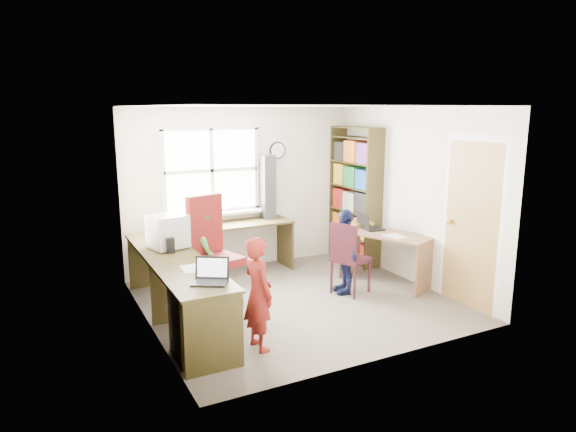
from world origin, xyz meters
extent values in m
cube|color=#4E453D|center=(0.00, 0.00, -0.01)|extent=(3.60, 3.40, 0.02)
cube|color=white|center=(0.00, 0.00, 2.41)|extent=(3.60, 3.40, 0.02)
cube|color=silver|center=(0.00, 1.71, 1.20)|extent=(3.60, 0.02, 2.40)
cube|color=silver|center=(0.00, -1.71, 1.20)|extent=(3.60, 0.02, 2.40)
cube|color=silver|center=(-1.81, 0.00, 1.20)|extent=(0.02, 3.40, 2.40)
cube|color=silver|center=(1.81, 0.00, 1.20)|extent=(0.02, 3.40, 2.40)
cube|color=white|center=(-0.50, 1.69, 1.50)|extent=(1.40, 0.01, 1.20)
cube|color=white|center=(-0.50, 1.68, 1.50)|extent=(1.48, 0.04, 1.28)
cube|color=#A68048|center=(1.79, -1.05, 1.00)|extent=(0.02, 0.82, 2.00)
sphere|color=gold|center=(1.75, -0.72, 1.00)|extent=(0.07, 0.07, 0.07)
cylinder|color=black|center=(0.55, 1.68, 1.75)|extent=(0.26, 0.03, 0.26)
cylinder|color=white|center=(0.55, 1.66, 1.75)|extent=(0.22, 0.01, 0.22)
cube|color=#3D3418|center=(-1.50, 0.10, 0.73)|extent=(0.60, 2.70, 0.03)
cube|color=#3D3418|center=(-0.25, 1.42, 0.73)|extent=(1.65, 0.56, 0.03)
cube|color=#3D3418|center=(-1.50, 0.10, 0.36)|extent=(0.56, 0.03, 0.72)
cube|color=#3D3418|center=(-1.50, -1.22, 0.36)|extent=(0.56, 0.03, 0.72)
cube|color=#3D3418|center=(-1.50, 1.42, 0.36)|extent=(0.56, 0.03, 0.72)
cube|color=#3D3418|center=(0.55, 1.42, 0.36)|extent=(0.03, 0.52, 0.72)
cube|color=#3D3418|center=(-1.50, -0.85, 0.36)|extent=(0.54, 0.45, 0.72)
cube|color=brown|center=(1.42, 0.07, 0.70)|extent=(0.99, 1.35, 0.03)
cube|color=brown|center=(1.64, -0.48, 0.34)|extent=(0.50, 0.23, 0.68)
cube|color=brown|center=(1.19, 0.62, 0.34)|extent=(0.50, 0.23, 0.68)
cube|color=#3D3418|center=(1.65, 0.68, 1.05)|extent=(0.30, 0.02, 2.10)
cube|color=#3D3418|center=(1.65, 1.68, 1.05)|extent=(0.30, 0.02, 2.10)
cube|color=#3D3418|center=(1.65, 1.18, 2.09)|extent=(0.30, 1.00, 0.02)
cube|color=#3D3418|center=(1.65, 1.18, 0.06)|extent=(0.30, 1.00, 0.02)
cube|color=#3D3418|center=(1.65, 1.18, 0.42)|extent=(0.30, 1.00, 0.02)
cube|color=#3D3418|center=(1.65, 1.18, 0.80)|extent=(0.30, 1.00, 0.02)
cube|color=#3D3418|center=(1.65, 1.18, 1.18)|extent=(0.30, 1.00, 0.02)
cube|color=#3D3418|center=(1.65, 1.18, 1.56)|extent=(0.30, 1.00, 0.02)
cube|color=#3D3418|center=(1.65, 1.18, 1.94)|extent=(0.30, 1.00, 0.02)
cube|color=#A61B17|center=(1.65, 0.88, 0.21)|extent=(0.25, 0.28, 0.27)
cube|color=#17478E|center=(1.65, 1.20, 0.21)|extent=(0.25, 0.30, 0.29)
cube|color=#1C762E|center=(1.65, 1.50, 0.22)|extent=(0.25, 0.26, 0.30)
cube|color=gold|center=(1.65, 0.88, 0.58)|extent=(0.25, 0.28, 0.30)
cube|color=#6A2F76|center=(1.65, 1.20, 0.59)|extent=(0.25, 0.30, 0.32)
cube|color=orange|center=(1.65, 1.50, 0.57)|extent=(0.25, 0.26, 0.29)
cube|color=black|center=(1.65, 0.88, 0.97)|extent=(0.25, 0.28, 0.32)
cube|color=beige|center=(1.65, 1.20, 0.95)|extent=(0.25, 0.30, 0.29)
cube|color=#A61B17|center=(1.65, 1.50, 0.96)|extent=(0.25, 0.26, 0.30)
cube|color=#17478E|center=(1.65, 0.88, 1.33)|extent=(0.25, 0.28, 0.29)
cube|color=#1C762E|center=(1.65, 1.20, 1.34)|extent=(0.25, 0.30, 0.30)
cube|color=gold|center=(1.65, 1.50, 1.35)|extent=(0.25, 0.26, 0.32)
cube|color=#6A2F76|center=(1.65, 0.88, 1.72)|extent=(0.25, 0.28, 0.30)
cube|color=orange|center=(1.65, 1.20, 1.73)|extent=(0.25, 0.30, 0.32)
cube|color=black|center=(1.65, 1.50, 1.71)|extent=(0.25, 0.26, 0.29)
cylinder|color=black|center=(-0.90, 0.38, 0.03)|extent=(0.77, 0.77, 0.06)
cylinder|color=black|center=(-0.90, 0.38, 0.29)|extent=(0.08, 0.08, 0.46)
cube|color=maroon|center=(-0.90, 0.38, 0.55)|extent=(0.64, 0.64, 0.10)
cube|color=maroon|center=(-0.97, 0.61, 0.97)|extent=(0.49, 0.23, 0.73)
cylinder|color=#37121B|center=(0.68, -0.26, 0.22)|extent=(0.05, 0.05, 0.44)
cylinder|color=#37121B|center=(1.01, -0.12, 0.22)|extent=(0.05, 0.05, 0.44)
cylinder|color=#37121B|center=(0.54, 0.06, 0.22)|extent=(0.05, 0.05, 0.44)
cylinder|color=#37121B|center=(0.86, 0.20, 0.22)|extent=(0.05, 0.05, 0.44)
cube|color=#37121B|center=(0.77, -0.03, 0.45)|extent=(0.55, 0.55, 0.04)
cube|color=#37121B|center=(0.60, -0.11, 0.71)|extent=(0.18, 0.37, 0.49)
cube|color=#B3B2B7|center=(-1.46, 0.52, 0.76)|extent=(0.35, 0.30, 0.02)
cube|color=#B3B2B7|center=(-1.46, 0.52, 0.96)|extent=(0.48, 0.45, 0.38)
cube|color=#3F72F2|center=(-1.26, 0.57, 0.96)|extent=(0.08, 0.31, 0.28)
cube|color=black|center=(-1.42, -0.90, 0.76)|extent=(0.40, 0.37, 0.02)
cube|color=black|center=(-1.36, -0.80, 0.87)|extent=(0.31, 0.22, 0.22)
cube|color=white|center=(-1.36, -0.81, 0.87)|extent=(0.27, 0.18, 0.18)
cube|color=black|center=(1.39, 0.38, 0.72)|extent=(0.30, 0.39, 0.02)
cube|color=black|center=(1.25, 0.40, 0.84)|extent=(0.11, 0.36, 0.24)
cube|color=#3F72F2|center=(1.26, 0.40, 0.84)|extent=(0.08, 0.32, 0.19)
cube|color=black|center=(-1.48, 0.31, 0.84)|extent=(0.10, 0.10, 0.18)
cube|color=black|center=(-1.51, 0.83, 0.85)|extent=(0.11, 0.11, 0.19)
cube|color=black|center=(0.32, 1.52, 1.22)|extent=(0.19, 0.17, 0.95)
cube|color=red|center=(1.37, 0.61, 0.74)|extent=(0.32, 0.32, 0.06)
cube|color=beige|center=(-1.44, -0.40, 0.75)|extent=(0.23, 0.32, 0.00)
cube|color=beige|center=(1.41, -0.12, 0.71)|extent=(0.22, 0.31, 0.00)
imported|color=#2F712D|center=(-0.58, 1.47, 0.89)|extent=(0.17, 0.14, 0.29)
imported|color=maroon|center=(-0.94, -0.94, 0.58)|extent=(0.31, 0.44, 1.15)
imported|color=#317C32|center=(-0.94, 0.70, 0.56)|extent=(0.62, 0.68, 1.12)
imported|color=#13193D|center=(0.71, 0.02, 0.56)|extent=(0.40, 0.69, 1.11)
camera|label=1|loc=(-2.87, -5.36, 2.37)|focal=32.00mm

